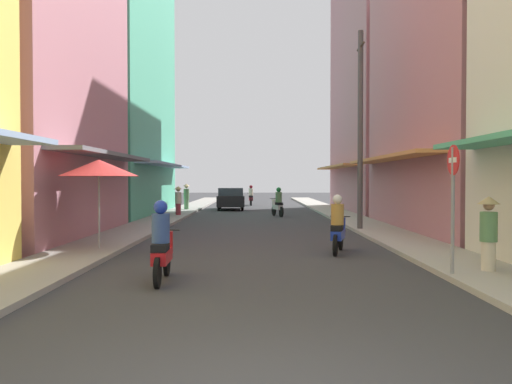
% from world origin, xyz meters
% --- Properties ---
extents(ground_plane, '(112.67, 112.67, 0.00)m').
position_xyz_m(ground_plane, '(0.00, 21.61, 0.00)').
color(ground_plane, '#38383A').
extents(sidewalk_left, '(1.88, 59.21, 0.12)m').
position_xyz_m(sidewalk_left, '(-4.60, 21.61, 0.06)').
color(sidewalk_left, '#9E9991').
rests_on(sidewalk_left, ground).
extents(sidewalk_right, '(1.88, 59.21, 0.12)m').
position_xyz_m(sidewalk_right, '(4.60, 21.61, 0.06)').
color(sidewalk_right, '#ADA89E').
rests_on(sidewalk_right, ground).
extents(building_left_mid, '(7.05, 9.50, 14.69)m').
position_xyz_m(building_left_mid, '(-8.54, 13.41, 7.34)').
color(building_left_mid, '#B7727F').
rests_on(building_left_mid, ground).
extents(building_left_far, '(7.05, 12.55, 16.54)m').
position_xyz_m(building_left_far, '(-8.54, 24.87, 8.26)').
color(building_left_far, '#4CB28C').
rests_on(building_left_far, ground).
extents(building_right_mid, '(7.05, 11.54, 11.03)m').
position_xyz_m(building_right_mid, '(8.53, 15.77, 5.51)').
color(building_right_mid, '#B7727F').
rests_on(building_right_mid, ground).
extents(building_right_far, '(7.05, 12.73, 16.83)m').
position_xyz_m(building_right_far, '(8.54, 28.68, 8.41)').
color(building_right_far, '#B7727F').
rests_on(building_right_far, ground).
extents(motorbike_white, '(0.70, 1.76, 1.58)m').
position_xyz_m(motorbike_white, '(1.12, 23.89, 0.70)').
color(motorbike_white, black).
rests_on(motorbike_white, ground).
extents(motorbike_maroon, '(0.55, 1.81, 1.58)m').
position_xyz_m(motorbike_maroon, '(-0.44, 36.12, 0.70)').
color(motorbike_maroon, black).
rests_on(motorbike_maroon, ground).
extents(motorbike_blue, '(0.69, 1.77, 1.58)m').
position_xyz_m(motorbike_blue, '(2.16, 9.72, 0.70)').
color(motorbike_blue, black).
rests_on(motorbike_blue, ground).
extents(motorbike_red, '(0.55, 1.81, 1.58)m').
position_xyz_m(motorbike_red, '(-1.85, 5.75, 0.70)').
color(motorbike_red, black).
rests_on(motorbike_red, ground).
extents(parked_car, '(1.92, 4.17, 1.45)m').
position_xyz_m(parked_car, '(-1.73, 30.45, 0.74)').
color(parked_car, black).
rests_on(parked_car, ground).
extents(pedestrian_far, '(0.44, 0.44, 1.64)m').
position_xyz_m(pedestrian_far, '(-4.17, 23.39, 0.93)').
color(pedestrian_far, '#99333F').
rests_on(pedestrian_far, ground).
extents(pedestrian_crossing, '(0.44, 0.44, 1.63)m').
position_xyz_m(pedestrian_crossing, '(4.67, 6.31, 0.92)').
color(pedestrian_crossing, beige).
rests_on(pedestrian_crossing, ground).
extents(pedestrian_foreground, '(0.44, 0.44, 1.73)m').
position_xyz_m(pedestrian_foreground, '(-4.45, 28.71, 0.98)').
color(pedestrian_foreground, '#598C59').
rests_on(pedestrian_foreground, ground).
extents(vendor_umbrella, '(2.11, 2.11, 2.52)m').
position_xyz_m(vendor_umbrella, '(-4.28, 9.81, 2.29)').
color(vendor_umbrella, '#99999E').
rests_on(vendor_umbrella, ground).
extents(utility_pole, '(0.20, 1.20, 7.61)m').
position_xyz_m(utility_pole, '(3.91, 15.59, 3.88)').
color(utility_pole, '#4C4C4F').
rests_on(utility_pole, ground).
extents(street_sign_no_entry, '(0.07, 0.60, 2.65)m').
position_xyz_m(street_sign_no_entry, '(3.81, 5.97, 1.72)').
color(street_sign_no_entry, gray).
rests_on(street_sign_no_entry, ground).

